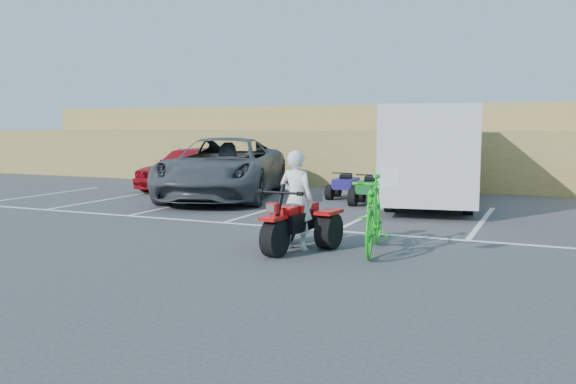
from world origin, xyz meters
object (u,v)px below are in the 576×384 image
at_px(green_dirt_bike, 374,214).
at_px(cargo_trailer, 431,153).
at_px(grey_pickup, 224,168).
at_px(quad_atv_green, 371,205).
at_px(rider, 296,200).
at_px(red_car, 190,167).
at_px(red_trike_atv, 292,251).
at_px(quad_atv_blue, 346,199).

height_order(green_dirt_bike, cargo_trailer, cargo_trailer).
bearing_deg(grey_pickup, quad_atv_green, -13.06).
relative_size(green_dirt_bike, quad_atv_green, 1.62).
xyz_separation_m(rider, quad_atv_green, (-0.47, 6.55, -0.89)).
height_order(rider, quad_atv_green, rider).
height_order(rider, grey_pickup, grey_pickup).
bearing_deg(rider, green_dirt_bike, -160.91).
distance_m(grey_pickup, quad_atv_green, 4.71).
height_order(grey_pickup, quad_atv_green, grey_pickup).
bearing_deg(quad_atv_green, red_car, 164.58).
bearing_deg(red_trike_atv, cargo_trailer, 87.13).
distance_m(green_dirt_bike, red_car, 11.73).
distance_m(rider, grey_pickup, 8.09).
xyz_separation_m(rider, cargo_trailer, (1.08, 6.97, 0.58)).
relative_size(rider, quad_atv_green, 1.29).
bearing_deg(green_dirt_bike, red_car, 128.30).
distance_m(green_dirt_bike, quad_atv_green, 6.52).
bearing_deg(red_trike_atv, green_dirt_bike, 24.78).
bearing_deg(red_car, red_trike_atv, -44.43).
relative_size(red_car, cargo_trailer, 0.73).
height_order(red_car, quad_atv_blue, red_car).
bearing_deg(red_trike_atv, red_car, 137.82).
height_order(red_trike_atv, quad_atv_blue, red_trike_atv).
bearing_deg(green_dirt_bike, cargo_trailer, 82.15).
bearing_deg(rider, quad_atv_green, -80.05).
distance_m(green_dirt_bike, cargo_trailer, 6.70).
xyz_separation_m(rider, red_car, (-7.43, 8.10, -0.13)).
height_order(rider, quad_atv_blue, rider).
bearing_deg(grey_pickup, green_dirt_bike, -59.14).
relative_size(cargo_trailer, quad_atv_green, 4.40).
bearing_deg(quad_atv_blue, grey_pickup, -162.91).
xyz_separation_m(grey_pickup, cargo_trailer, (6.16, 0.67, 0.55)).
distance_m(red_trike_atv, grey_pickup, 8.25).
bearing_deg(green_dirt_bike, quad_atv_blue, 101.69).
xyz_separation_m(red_trike_atv, quad_atv_blue, (-1.56, 7.76, 0.00)).
bearing_deg(red_trike_atv, quad_atv_green, 99.73).
height_order(green_dirt_bike, quad_atv_green, green_dirt_bike).
distance_m(grey_pickup, quad_atv_blue, 3.85).
bearing_deg(cargo_trailer, rider, -107.72).
height_order(cargo_trailer, quad_atv_green, cargo_trailer).
xyz_separation_m(green_dirt_bike, cargo_trailer, (-0.26, 6.65, 0.79)).
distance_m(red_trike_atv, green_dirt_bike, 1.58).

